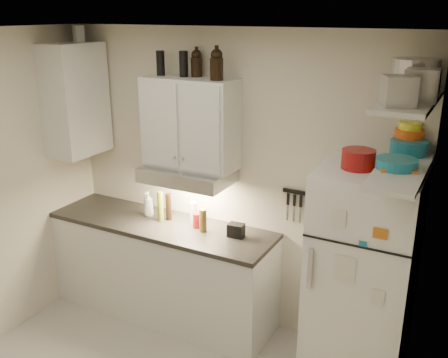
% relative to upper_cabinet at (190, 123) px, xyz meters
% --- Properties ---
extents(ceiling, '(3.20, 3.00, 0.02)m').
position_rel_upper_cabinet_xyz_m(ceiling, '(0.30, -1.33, 0.78)').
color(ceiling, silver).
rests_on(ceiling, ground).
extents(back_wall, '(3.20, 0.02, 2.60)m').
position_rel_upper_cabinet_xyz_m(back_wall, '(0.30, 0.18, -0.53)').
color(back_wall, beige).
rests_on(back_wall, ground).
extents(right_wall, '(0.02, 3.00, 2.60)m').
position_rel_upper_cabinet_xyz_m(right_wall, '(1.91, -1.33, -0.53)').
color(right_wall, beige).
rests_on(right_wall, ground).
extents(base_cabinet, '(2.10, 0.60, 0.88)m').
position_rel_upper_cabinet_xyz_m(base_cabinet, '(-0.25, -0.14, -1.39)').
color(base_cabinet, silver).
rests_on(base_cabinet, floor).
extents(countertop, '(2.10, 0.62, 0.04)m').
position_rel_upper_cabinet_xyz_m(countertop, '(-0.25, -0.14, -0.93)').
color(countertop, '#292723').
rests_on(countertop, base_cabinet).
extents(upper_cabinet, '(0.80, 0.33, 0.75)m').
position_rel_upper_cabinet_xyz_m(upper_cabinet, '(0.00, 0.00, 0.00)').
color(upper_cabinet, silver).
rests_on(upper_cabinet, back_wall).
extents(side_cabinet, '(0.33, 0.55, 1.00)m').
position_rel_upper_cabinet_xyz_m(side_cabinet, '(-1.14, -0.14, 0.12)').
color(side_cabinet, silver).
rests_on(side_cabinet, left_wall).
extents(range_hood, '(0.76, 0.46, 0.12)m').
position_rel_upper_cabinet_xyz_m(range_hood, '(0.00, -0.06, -0.44)').
color(range_hood, silver).
rests_on(range_hood, back_wall).
extents(fridge, '(0.70, 0.68, 1.70)m').
position_rel_upper_cabinet_xyz_m(fridge, '(1.55, -0.18, -0.98)').
color(fridge, white).
rests_on(fridge, floor).
extents(shelf_hi, '(0.30, 0.95, 0.03)m').
position_rel_upper_cabinet_xyz_m(shelf_hi, '(1.75, -0.31, 0.38)').
color(shelf_hi, silver).
rests_on(shelf_hi, right_wall).
extents(shelf_lo, '(0.30, 0.95, 0.03)m').
position_rel_upper_cabinet_xyz_m(shelf_lo, '(1.75, -0.31, -0.07)').
color(shelf_lo, silver).
rests_on(shelf_lo, right_wall).
extents(knife_strip, '(0.42, 0.02, 0.03)m').
position_rel_upper_cabinet_xyz_m(knife_strip, '(1.00, 0.15, -0.51)').
color(knife_strip, black).
rests_on(knife_strip, back_wall).
extents(dutch_oven, '(0.23, 0.23, 0.13)m').
position_rel_upper_cabinet_xyz_m(dutch_oven, '(1.45, -0.20, -0.06)').
color(dutch_oven, maroon).
rests_on(dutch_oven, fridge).
extents(book_stack, '(0.30, 0.33, 0.09)m').
position_rel_upper_cabinet_xyz_m(book_stack, '(1.71, -0.29, -0.08)').
color(book_stack, orange).
rests_on(book_stack, fridge).
extents(spice_jar, '(0.06, 0.06, 0.09)m').
position_rel_upper_cabinet_xyz_m(spice_jar, '(1.52, -0.17, -0.08)').
color(spice_jar, silver).
rests_on(spice_jar, fridge).
extents(stock_pot, '(0.37, 0.37, 0.22)m').
position_rel_upper_cabinet_xyz_m(stock_pot, '(1.73, -0.06, 0.50)').
color(stock_pot, silver).
rests_on(stock_pot, shelf_hi).
extents(tin_a, '(0.19, 0.18, 0.19)m').
position_rel_upper_cabinet_xyz_m(tin_a, '(1.82, -0.39, 0.48)').
color(tin_a, '#AAAAAD').
rests_on(tin_a, shelf_hi).
extents(tin_b, '(0.22, 0.22, 0.17)m').
position_rel_upper_cabinet_xyz_m(tin_b, '(1.73, -0.60, 0.47)').
color(tin_b, '#AAAAAD').
rests_on(tin_b, shelf_hi).
extents(bowl_teal, '(0.25, 0.25, 0.10)m').
position_rel_upper_cabinet_xyz_m(bowl_teal, '(1.73, 0.05, -0.00)').
color(bowl_teal, teal).
rests_on(bowl_teal, shelf_lo).
extents(bowl_orange, '(0.20, 0.20, 0.06)m').
position_rel_upper_cabinet_xyz_m(bowl_orange, '(1.72, 0.13, 0.08)').
color(bowl_orange, '#EA5916').
rests_on(bowl_orange, bowl_teal).
extents(bowl_yellow, '(0.16, 0.16, 0.05)m').
position_rel_upper_cabinet_xyz_m(bowl_yellow, '(1.72, 0.13, 0.13)').
color(bowl_yellow, '#EBF62B').
rests_on(bowl_yellow, bowl_orange).
extents(plates, '(0.31, 0.31, 0.06)m').
position_rel_upper_cabinet_xyz_m(plates, '(1.72, -0.33, -0.02)').
color(plates, teal).
rests_on(plates, shelf_lo).
extents(growler_a, '(0.10, 0.10, 0.22)m').
position_rel_upper_cabinet_xyz_m(growler_a, '(0.02, 0.08, 0.49)').
color(growler_a, black).
rests_on(growler_a, upper_cabinet).
extents(growler_b, '(0.13, 0.13, 0.25)m').
position_rel_upper_cabinet_xyz_m(growler_b, '(0.27, -0.03, 0.50)').
color(growler_b, black).
rests_on(growler_b, upper_cabinet).
extents(thermos_a, '(0.09, 0.09, 0.21)m').
position_rel_upper_cabinet_xyz_m(thermos_a, '(-0.07, 0.03, 0.48)').
color(thermos_a, black).
rests_on(thermos_a, upper_cabinet).
extents(thermos_b, '(0.09, 0.09, 0.20)m').
position_rel_upper_cabinet_xyz_m(thermos_b, '(-0.29, 0.02, 0.48)').
color(thermos_b, black).
rests_on(thermos_b, upper_cabinet).
extents(side_jar, '(0.12, 0.12, 0.14)m').
position_rel_upper_cabinet_xyz_m(side_jar, '(-1.15, -0.01, 0.70)').
color(side_jar, silver).
rests_on(side_jar, side_cabinet).
extents(soap_bottle, '(0.10, 0.10, 0.26)m').
position_rel_upper_cabinet_xyz_m(soap_bottle, '(-0.44, -0.06, -0.77)').
color(soap_bottle, silver).
rests_on(soap_bottle, countertop).
extents(pepper_mill, '(0.08, 0.08, 0.20)m').
position_rel_upper_cabinet_xyz_m(pepper_mill, '(0.18, -0.12, -0.80)').
color(pepper_mill, brown).
rests_on(pepper_mill, countertop).
extents(oil_bottle, '(0.05, 0.05, 0.28)m').
position_rel_upper_cabinet_xyz_m(oil_bottle, '(-0.27, -0.10, -0.76)').
color(oil_bottle, olive).
rests_on(oil_bottle, countertop).
extents(vinegar_bottle, '(0.07, 0.07, 0.25)m').
position_rel_upper_cabinet_xyz_m(vinegar_bottle, '(-0.23, -0.04, -0.78)').
color(vinegar_bottle, black).
rests_on(vinegar_bottle, countertop).
extents(clear_bottle, '(0.07, 0.07, 0.19)m').
position_rel_upper_cabinet_xyz_m(clear_bottle, '(0.00, 0.01, -0.81)').
color(clear_bottle, silver).
rests_on(clear_bottle, countertop).
extents(red_jar, '(0.09, 0.09, 0.13)m').
position_rel_upper_cabinet_xyz_m(red_jar, '(0.09, -0.07, -0.84)').
color(red_jar, maroon).
rests_on(red_jar, countertop).
extents(caddy, '(0.14, 0.10, 0.11)m').
position_rel_upper_cabinet_xyz_m(caddy, '(0.47, -0.07, -0.85)').
color(caddy, black).
rests_on(caddy, countertop).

